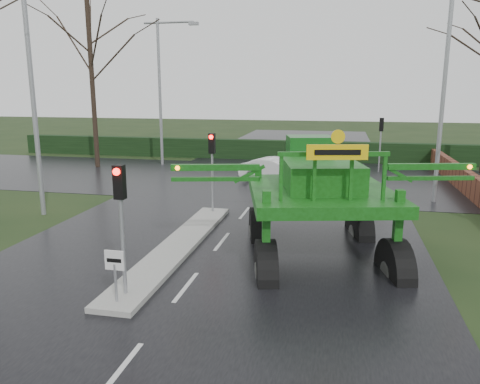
% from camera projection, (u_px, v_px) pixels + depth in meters
% --- Properties ---
extents(ground, '(140.00, 140.00, 0.00)m').
position_uv_depth(ground, '(186.00, 288.00, 12.84)').
color(ground, black).
rests_on(ground, ground).
extents(road_main, '(14.00, 80.00, 0.02)m').
position_uv_depth(road_main, '(253.00, 203.00, 22.38)').
color(road_main, black).
rests_on(road_main, ground).
extents(road_cross, '(80.00, 12.00, 0.02)m').
position_uv_depth(road_cross, '(271.00, 179.00, 28.11)').
color(road_cross, black).
rests_on(road_cross, ground).
extents(median_island, '(1.20, 10.00, 0.16)m').
position_uv_depth(median_island, '(178.00, 246.00, 15.95)').
color(median_island, gray).
rests_on(median_island, ground).
extents(hedge_row, '(44.00, 0.90, 1.50)m').
position_uv_depth(hedge_row, '(287.00, 150.00, 35.59)').
color(hedge_row, black).
rests_on(hedge_row, ground).
extents(brick_wall, '(0.40, 20.00, 1.20)m').
position_uv_depth(brick_wall, '(459.00, 176.00, 25.83)').
color(brick_wall, '#592D1E').
rests_on(brick_wall, ground).
extents(keep_left_sign, '(0.50, 0.07, 1.35)m').
position_uv_depth(keep_left_sign, '(115.00, 268.00, 11.45)').
color(keep_left_sign, gray).
rests_on(keep_left_sign, ground).
extents(traffic_signal_near, '(0.26, 0.33, 3.52)m').
position_uv_depth(traffic_signal_near, '(120.00, 202.00, 11.58)').
color(traffic_signal_near, gray).
rests_on(traffic_signal_near, ground).
extents(traffic_signal_mid, '(0.26, 0.33, 3.52)m').
position_uv_depth(traffic_signal_mid, '(212.00, 156.00, 19.70)').
color(traffic_signal_mid, gray).
rests_on(traffic_signal_mid, ground).
extents(traffic_signal_far, '(0.26, 0.33, 3.52)m').
position_uv_depth(traffic_signal_far, '(381.00, 133.00, 30.05)').
color(traffic_signal_far, gray).
rests_on(traffic_signal_far, ground).
extents(street_light_left_near, '(3.85, 0.30, 10.00)m').
position_uv_depth(street_light_left_near, '(37.00, 72.00, 18.95)').
color(street_light_left_near, gray).
rests_on(street_light_left_near, ground).
extents(street_light_right, '(3.85, 0.30, 10.00)m').
position_uv_depth(street_light_right, '(438.00, 74.00, 21.32)').
color(street_light_right, gray).
rests_on(street_light_right, ground).
extents(street_light_left_far, '(3.85, 0.30, 10.00)m').
position_uv_depth(street_light_left_far, '(164.00, 79.00, 32.32)').
color(street_light_left_far, gray).
rests_on(street_light_left_far, ground).
extents(tree_left_far, '(7.70, 7.70, 13.26)m').
position_uv_depth(tree_left_far, '(91.00, 61.00, 31.04)').
color(tree_left_far, black).
rests_on(tree_left_far, ground).
extents(crop_sprayer, '(9.30, 6.78, 5.32)m').
position_uv_depth(crop_sprayer, '(266.00, 190.00, 13.40)').
color(crop_sprayer, black).
rests_on(crop_sprayer, ground).
extents(white_sedan, '(4.59, 2.88, 1.43)m').
position_uv_depth(white_sedan, '(277.00, 183.00, 27.03)').
color(white_sedan, white).
rests_on(white_sedan, ground).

